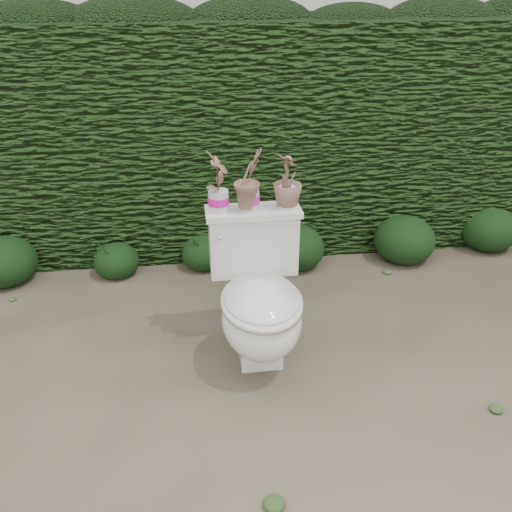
{
  "coord_description": "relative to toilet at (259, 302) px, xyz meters",
  "views": [
    {
      "loc": [
        -0.4,
        -2.36,
        1.88
      ],
      "look_at": [
        -0.09,
        0.13,
        0.55
      ],
      "focal_mm": 38.0,
      "sensor_mm": 36.0,
      "label": 1
    }
  ],
  "objects": [
    {
      "name": "toilet",
      "position": [
        0.0,
        0.0,
        0.0
      ],
      "size": [
        0.5,
        0.68,
        0.78
      ],
      "rotation": [
        0.0,
        0.0,
        0.01
      ],
      "color": "silver",
      "rests_on": "ground"
    },
    {
      "name": "potted_plant_left",
      "position": [
        -0.18,
        0.24,
        0.57
      ],
      "size": [
        0.13,
        0.18,
        0.3
      ],
      "primitive_type": "imported",
      "rotation": [
        0.0,
        0.0,
        1.39
      ],
      "color": "#3C7825",
      "rests_on": "toilet"
    },
    {
      "name": "liriope_clump_6",
      "position": [
        1.89,
        1.13,
        -0.18
      ],
      "size": [
        0.43,
        0.43,
        0.35
      ],
      "primitive_type": "ellipsoid",
      "color": "black",
      "rests_on": "ground"
    },
    {
      "name": "ground",
      "position": [
        0.09,
        0.01,
        -0.36
      ],
      "size": [
        60.0,
        60.0,
        0.0
      ],
      "primitive_type": "plane",
      "color": "#70634D",
      "rests_on": "ground"
    },
    {
      "name": "liriope_clump_1",
      "position": [
        -1.6,
        1.03,
        -0.18
      ],
      "size": [
        0.43,
        0.43,
        0.34
      ],
      "primitive_type": "ellipsoid",
      "color": "black",
      "rests_on": "ground"
    },
    {
      "name": "liriope_clump_2",
      "position": [
        -0.87,
        1.03,
        -0.23
      ],
      "size": [
        0.31,
        0.31,
        0.25
      ],
      "primitive_type": "ellipsoid",
      "color": "black",
      "rests_on": "ground"
    },
    {
      "name": "hedge",
      "position": [
        0.09,
        1.61,
        0.44
      ],
      "size": [
        8.0,
        1.0,
        1.6
      ],
      "primitive_type": "cube",
      "color": "#264A18",
      "rests_on": "ground"
    },
    {
      "name": "potted_plant_right",
      "position": [
        0.17,
        0.24,
        0.56
      ],
      "size": [
        0.21,
        0.21,
        0.28
      ],
      "primitive_type": "imported",
      "rotation": [
        0.0,
        0.0,
        2.04
      ],
      "color": "#3C7825",
      "rests_on": "toilet"
    },
    {
      "name": "liriope_clump_5",
      "position": [
        1.19,
        1.01,
        -0.18
      ],
      "size": [
        0.44,
        0.44,
        0.35
      ],
      "primitive_type": "ellipsoid",
      "color": "black",
      "rests_on": "ground"
    },
    {
      "name": "liriope_clump_3",
      "position": [
        -0.26,
        1.07,
        -0.23
      ],
      "size": [
        0.32,
        0.32,
        0.26
      ],
      "primitive_type": "ellipsoid",
      "color": "black",
      "rests_on": "ground"
    },
    {
      "name": "potted_plant_center",
      "position": [
        -0.02,
        0.24,
        0.57
      ],
      "size": [
        0.21,
        0.22,
        0.31
      ],
      "primitive_type": "imported",
      "rotation": [
        0.0,
        0.0,
        0.82
      ],
      "color": "#3C7825",
      "rests_on": "toilet"
    },
    {
      "name": "liriope_clump_4",
      "position": [
        0.39,
        1.01,
        -0.19
      ],
      "size": [
        0.4,
        0.4,
        0.32
      ],
      "primitive_type": "ellipsoid",
      "color": "black",
      "rests_on": "ground"
    }
  ]
}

